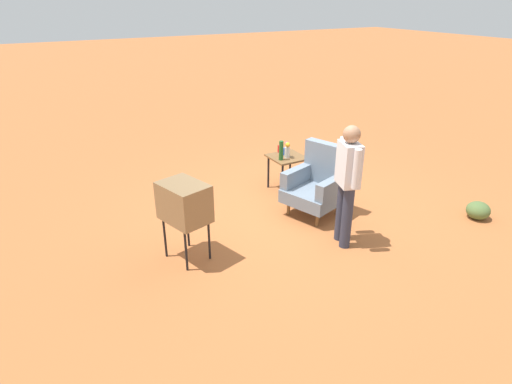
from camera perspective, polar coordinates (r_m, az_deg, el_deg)
name	(u,v)px	position (r m, az deg, el deg)	size (l,w,h in m)	color
ground_plane	(298,212)	(6.75, 5.51, -2.64)	(60.00, 60.00, 0.00)	#AD6033
armchair	(318,182)	(6.58, 8.22, 1.25)	(0.97, 0.98, 1.06)	brown
side_table	(287,161)	(7.32, 4.07, 4.07)	(0.56, 0.56, 0.61)	black
tv_on_stand	(184,203)	(5.31, -9.43, -1.40)	(0.70, 0.59, 1.03)	black
person_standing	(347,179)	(5.63, 11.96, 1.69)	(0.54, 0.33, 1.64)	#2D3347
soda_can_red	(279,149)	(7.46, 3.11, 5.72)	(0.07, 0.07, 0.12)	red
bottle_wine_green	(281,151)	(7.07, 3.33, 5.48)	(0.07, 0.07, 0.32)	#1E5623
soda_can_blue	(285,152)	(7.33, 3.82, 5.35)	(0.07, 0.07, 0.12)	blue
flower_vase	(287,149)	(7.18, 4.14, 5.67)	(0.15, 0.10, 0.27)	silver
shrub_far	(478,210)	(7.29, 27.24, -2.16)	(0.34, 0.34, 0.26)	#516B38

